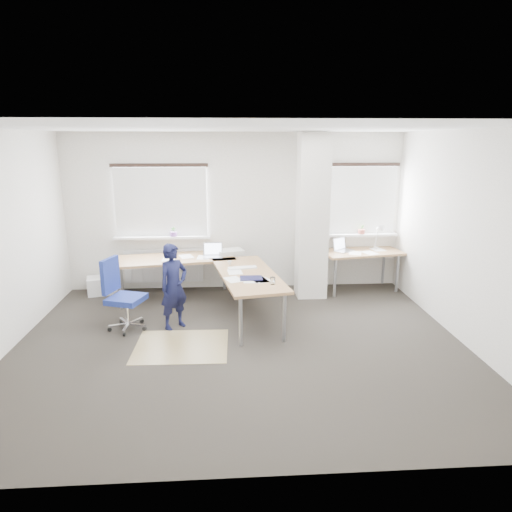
{
  "coord_description": "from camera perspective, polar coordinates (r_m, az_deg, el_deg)",
  "views": [
    {
      "loc": [
        -0.16,
        -5.64,
        2.66
      ],
      "look_at": [
        0.27,
        0.9,
        0.99
      ],
      "focal_mm": 32.0,
      "sensor_mm": 36.0,
      "label": 1
    }
  ],
  "objects": [
    {
      "name": "desk_side",
      "position": [
        8.39,
        13.03,
        0.31
      ],
      "size": [
        1.5,
        0.93,
        1.22
      ],
      "rotation": [
        0.0,
        0.0,
        0.17
      ],
      "color": "olive",
      "rests_on": "ground"
    },
    {
      "name": "ground",
      "position": [
        6.24,
        -2.0,
        -10.95
      ],
      "size": [
        6.0,
        6.0,
        0.0
      ],
      "primitive_type": "plane",
      "color": "#292621",
      "rests_on": "ground"
    },
    {
      "name": "desk_main",
      "position": [
        7.33,
        -5.52,
        -1.34
      ],
      "size": [
        2.82,
        2.63,
        0.96
      ],
      "rotation": [
        0.0,
        0.0,
        0.17
      ],
      "color": "olive",
      "rests_on": "ground"
    },
    {
      "name": "white_crate",
      "position": [
        8.57,
        -18.62,
        -3.48
      ],
      "size": [
        0.58,
        0.47,
        0.3
      ],
      "primitive_type": "cube",
      "rotation": [
        0.0,
        0.0,
        0.26
      ],
      "color": "white",
      "rests_on": "ground"
    },
    {
      "name": "floor_mat",
      "position": [
        6.25,
        -9.3,
        -11.05
      ],
      "size": [
        1.24,
        1.06,
        0.01
      ],
      "primitive_type": "cube",
      "rotation": [
        0.0,
        0.0,
        -0.02
      ],
      "color": "olive",
      "rests_on": "ground"
    },
    {
      "name": "room_shell",
      "position": [
        6.17,
        -0.57,
        5.8
      ],
      "size": [
        6.04,
        5.04,
        2.82
      ],
      "color": "beige",
      "rests_on": "ground"
    },
    {
      "name": "person",
      "position": [
        6.64,
        -10.24,
        -3.77
      ],
      "size": [
        0.54,
        0.53,
        1.25
      ],
      "primitive_type": "imported",
      "rotation": [
        0.0,
        0.0,
        0.73
      ],
      "color": "black",
      "rests_on": "ground"
    },
    {
      "name": "task_chair",
      "position": [
        6.86,
        -16.11,
        -6.49
      ],
      "size": [
        0.6,
        0.58,
        1.05
      ],
      "rotation": [
        0.0,
        0.0,
        -0.33
      ],
      "color": "navy",
      "rests_on": "ground"
    }
  ]
}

